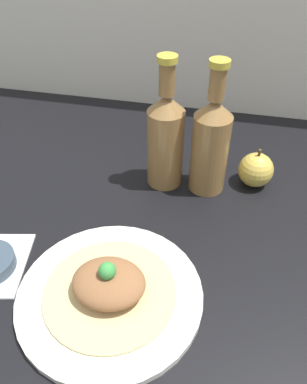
{
  "coord_description": "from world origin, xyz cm",
  "views": [
    {
      "loc": [
        10.5,
        -46.09,
        50.74
      ],
      "look_at": [
        -0.23,
        1.66,
        9.59
      ],
      "focal_mm": 35.0,
      "sensor_mm": 36.0,
      "label": 1
    }
  ],
  "objects_px": {
    "cider_bottle_left": "(166,138)",
    "apple": "(256,170)",
    "plate": "(110,294)",
    "plated_food": "(109,285)",
    "cider_bottle_right": "(210,143)"
  },
  "relations": [
    {
      "from": "cider_bottle_left",
      "to": "apple",
      "type": "bearing_deg",
      "value": 9.41
    },
    {
      "from": "plate",
      "to": "plated_food",
      "type": "distance_m",
      "value": 0.02
    },
    {
      "from": "cider_bottle_left",
      "to": "plated_food",
      "type": "bearing_deg",
      "value": -94.51
    },
    {
      "from": "plate",
      "to": "apple",
      "type": "bearing_deg",
      "value": 58.01
    },
    {
      "from": "cider_bottle_left",
      "to": "cider_bottle_right",
      "type": "distance_m",
      "value": 0.09
    },
    {
      "from": "cider_bottle_left",
      "to": "apple",
      "type": "xyz_separation_m",
      "value": [
        0.19,
        0.03,
        -0.07
      ]
    },
    {
      "from": "plated_food",
      "to": "cider_bottle_left",
      "type": "distance_m",
      "value": 0.32
    },
    {
      "from": "plated_food",
      "to": "apple",
      "type": "height_order",
      "value": "apple"
    },
    {
      "from": "cider_bottle_left",
      "to": "apple",
      "type": "distance_m",
      "value": 0.21
    },
    {
      "from": "plated_food",
      "to": "cider_bottle_left",
      "type": "height_order",
      "value": "cider_bottle_left"
    },
    {
      "from": "plated_food",
      "to": "cider_bottle_right",
      "type": "relative_size",
      "value": 0.76
    },
    {
      "from": "cider_bottle_right",
      "to": "plated_food",
      "type": "bearing_deg",
      "value": -110.24
    },
    {
      "from": "plate",
      "to": "plated_food",
      "type": "relative_size",
      "value": 1.4
    },
    {
      "from": "plate",
      "to": "plated_food",
      "type": "bearing_deg",
      "value": 0.0
    },
    {
      "from": "plated_food",
      "to": "apple",
      "type": "bearing_deg",
      "value": 58.01
    }
  ]
}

